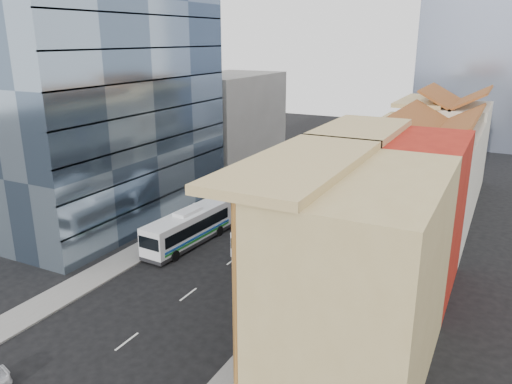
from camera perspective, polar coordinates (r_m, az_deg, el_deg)
The scene contains 13 objects.
ground at distance 34.35m, azimuth -15.68°, elevation -16.95°, with size 200.00×200.00×0.00m, color black.
sidewalk_right at distance 47.70m, azimuth 10.61°, elevation -6.36°, with size 3.00×90.00×0.15m, color slate.
sidewalk_left at distance 54.47m, azimuth -6.75°, elevation -3.14°, with size 3.00×90.00×0.15m, color slate.
shophouse_tan at distance 29.01m, azimuth 11.81°, elevation -9.65°, with size 8.00×14.00×12.00m, color tan.
shophouse_red at distance 39.87m, azimuth 16.53°, elevation -2.44°, with size 8.00×10.00×12.00m, color #AC2113.
shophouse_cream_near at distance 49.12m, azimuth 18.61°, elevation -0.17°, with size 8.00×9.00×10.00m, color beige.
shophouse_cream_mid at distance 57.74m, azimuth 20.05°, elevation 2.22°, with size 8.00×9.00×10.00m, color beige.
shophouse_cream_far at distance 67.82m, azimuth 21.32°, elevation 4.64°, with size 8.00×12.00×11.00m, color beige.
office_tower at distance 54.26m, azimuth -16.81°, elevation 12.38°, with size 12.00×26.00×30.00m, color #44566C.
office_block_far at distance 73.00m, azimuth -3.12°, elevation 7.81°, with size 10.00×18.00×14.00m, color gray.
bus_left_near at distance 47.77m, azimuth -7.72°, elevation -3.99°, with size 2.58×11.00×3.53m, color silver, non-canonical shape.
bus_left_far at distance 53.05m, azimuth -2.07°, elevation -1.87°, with size 2.30×9.81×3.15m, color white, non-canonical shape.
bus_right at distance 46.12m, azimuth 2.48°, elevation -4.93°, with size 2.26×9.63×3.09m, color silver, non-canonical shape.
Camera 1 is at (20.34, -20.17, 18.95)m, focal length 35.00 mm.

